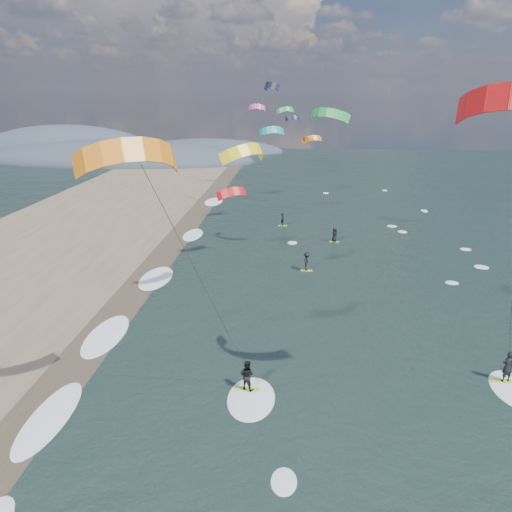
{
  "coord_description": "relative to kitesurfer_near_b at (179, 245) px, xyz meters",
  "views": [
    {
      "loc": [
        1.06,
        -14.66,
        15.94
      ],
      "look_at": [
        -1.0,
        12.0,
        7.0
      ],
      "focal_mm": 35.0,
      "sensor_mm": 36.0,
      "label": 1
    }
  ],
  "objects": [
    {
      "name": "wet_sand_strip",
      "position": [
        -8.32,
        5.02,
        -9.77
      ],
      "size": [
        3.0,
        240.0,
        0.0
      ],
      "primitive_type": "cube",
      "color": "#382D23",
      "rests_on": "ground"
    },
    {
      "name": "coastal_hills",
      "position": [
        -41.17,
        102.88,
        -9.77
      ],
      "size": [
        80.0,
        41.0,
        15.0
      ],
      "color": "#3D4756",
      "rests_on": "ground"
    },
    {
      "name": "kitesurfer_near_b",
      "position": [
        0.0,
        0.0,
        0.0
      ],
      "size": [
        7.19,
        9.04,
        14.84
      ],
      "color": "#B3D726",
      "rests_on": "ground"
    },
    {
      "name": "far_kitesurfers",
      "position": [
        6.53,
        29.03,
        -8.91
      ],
      "size": [
        6.98,
        16.84,
        1.79
      ],
      "color": "#B3D726",
      "rests_on": "ground"
    },
    {
      "name": "bg_kite_field",
      "position": [
        3.34,
        45.73,
        2.14
      ],
      "size": [
        12.44,
        75.42,
        10.74
      ],
      "color": "teal",
      "rests_on": "ground"
    },
    {
      "name": "shoreline_surf",
      "position": [
        -7.12,
        9.77,
        -9.77
      ],
      "size": [
        2.4,
        79.4,
        0.11
      ],
      "color": "white",
      "rests_on": "ground"
    }
  ]
}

